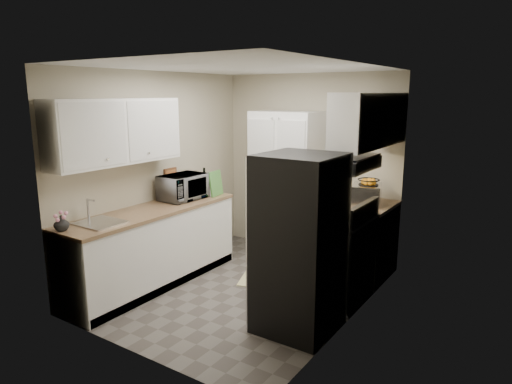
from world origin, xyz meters
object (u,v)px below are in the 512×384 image
microwave (183,187)px  toaster_oven (366,194)px  wine_bottle (204,183)px  electric_range (336,257)px  pantry_cabinet (286,185)px  refrigerator (299,244)px

microwave → toaster_oven: (2.02, 1.03, -0.04)m
toaster_oven → wine_bottle: bearing=-176.3°
electric_range → pantry_cabinet: bearing=141.8°
pantry_cabinet → wine_bottle: bearing=-132.2°
electric_range → toaster_oven: toaster_oven is taller
electric_range → microwave: bearing=-173.0°
electric_range → refrigerator: size_ratio=0.66×
wine_bottle → toaster_oven: 2.07m
pantry_cabinet → microwave: bearing=-125.0°
wine_bottle → pantry_cabinet: bearing=47.8°
refrigerator → toaster_oven: bearing=87.9°
microwave → toaster_oven: size_ratio=1.37×
wine_bottle → toaster_oven: size_ratio=0.79×
microwave → refrigerator: bearing=-103.8°
pantry_cabinet → electric_range: pantry_cabinet is taller
pantry_cabinet → microwave: size_ratio=3.48×
electric_range → microwave: (-1.99, -0.25, 0.60)m
refrigerator → wine_bottle: size_ratio=5.12×
toaster_oven → microwave: bearing=-168.7°
microwave → wine_bottle: 0.35m
refrigerator → toaster_oven: (0.06, 1.58, 0.19)m
electric_range → refrigerator: 0.88m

